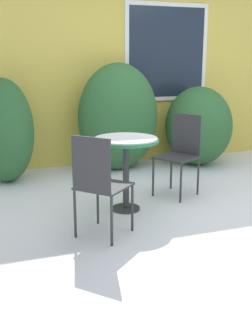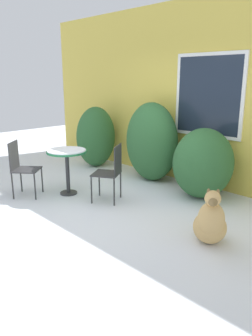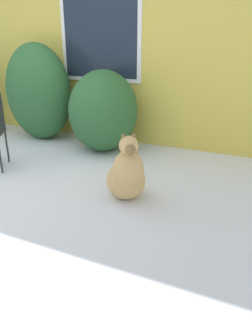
% 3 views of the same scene
% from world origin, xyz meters
% --- Properties ---
extents(house_wall, '(8.00, 0.10, 3.27)m').
position_xyz_m(house_wall, '(0.02, 2.20, 1.63)').
color(house_wall, '#DBC14C').
rests_on(house_wall, ground_plane).
extents(shrub_middle, '(1.15, 0.72, 1.50)m').
position_xyz_m(shrub_middle, '(-0.47, 1.73, 0.75)').
color(shrub_middle, '#2D6033').
rests_on(shrub_middle, ground_plane).
extents(shrub_right, '(0.97, 1.05, 1.16)m').
position_xyz_m(shrub_right, '(0.75, 1.64, 0.58)').
color(shrub_right, '#2D6033').
rests_on(shrub_right, ground_plane).
extents(dog, '(0.58, 0.62, 0.74)m').
position_xyz_m(dog, '(1.73, 0.31, 0.27)').
color(dog, tan).
rests_on(dog, ground_plane).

